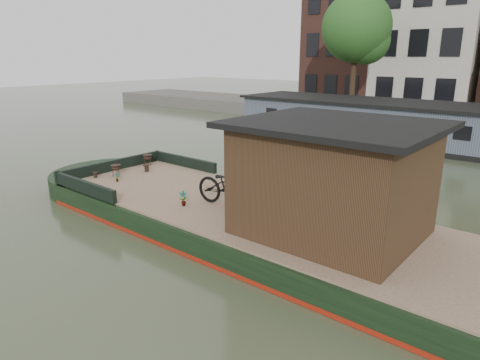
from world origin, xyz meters
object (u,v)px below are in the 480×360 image
Objects in this scene: brazier_front at (116,171)px; brazier_rear at (148,160)px; dinghy at (329,138)px; cabin at (333,178)px; potted_plant_a at (183,198)px; bicycle at (231,187)px.

brazier_front is 1.59m from brazier_rear.
dinghy is (1.59, 10.28, -0.49)m from brazier_rear.
brazier_front is at bearing -76.88° from brazier_rear.
cabin is 10.85× the size of brazier_front.
dinghy is at bearing 118.31° from cabin.
brazier_rear reaches higher than dinghy.
brazier_front is (-7.43, -0.33, -1.04)m from cabin.
brazier_rear is at bearing 178.01° from dinghy.
potted_plant_a is 12.66m from dinghy.
potted_plant_a reaches higher than brazier_rear.
brazier_front is 0.97× the size of brazier_rear.
cabin reaches higher than brazier_rear.
brazier_rear reaches higher than brazier_front.
bicycle reaches higher than dinghy.
dinghy is at bearing 101.38° from potted_plant_a.
dinghy is (-3.49, 11.69, -0.84)m from bicycle.
cabin is at bearing -8.89° from brazier_rear.
potted_plant_a is at bearing -27.36° from brazier_rear.
bicycle is 12.23m from dinghy.
brazier_front is 11.90m from dinghy.
potted_plant_a is 0.12× the size of dinghy.
brazier_rear is (-7.79, 1.22, -1.04)m from cabin.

